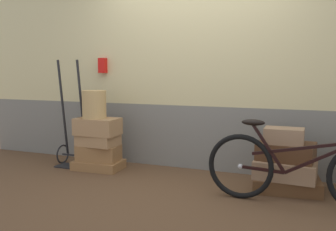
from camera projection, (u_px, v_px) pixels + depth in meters
ground at (174, 189)px, 3.93m from camera, size 8.48×5.20×0.06m
station_building at (199, 58)px, 4.53m from camera, size 6.48×0.74×2.80m
suitcase_0 at (99, 165)px, 4.61m from camera, size 0.62×0.41×0.11m
suitcase_1 at (99, 153)px, 4.59m from camera, size 0.54×0.38×0.20m
suitcase_2 at (98, 140)px, 4.56m from camera, size 0.51×0.36×0.14m
suitcase_3 at (98, 126)px, 4.52m from camera, size 0.54×0.34×0.21m
suitcase_4 at (286, 184)px, 3.77m from camera, size 0.72×0.51×0.14m
suitcase_5 at (285, 169)px, 3.73m from camera, size 0.63×0.46×0.18m
suitcase_6 at (286, 151)px, 3.75m from camera, size 0.60×0.47×0.18m
suitcase_7 at (284, 136)px, 3.69m from camera, size 0.39×0.26×0.16m
wicker_basket at (94, 104)px, 4.50m from camera, size 0.30×0.30×0.35m
luggage_trolley at (72, 139)px, 4.77m from camera, size 0.37×0.35×1.38m
bicycle at (299, 170)px, 3.31m from camera, size 1.73×0.46×0.86m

